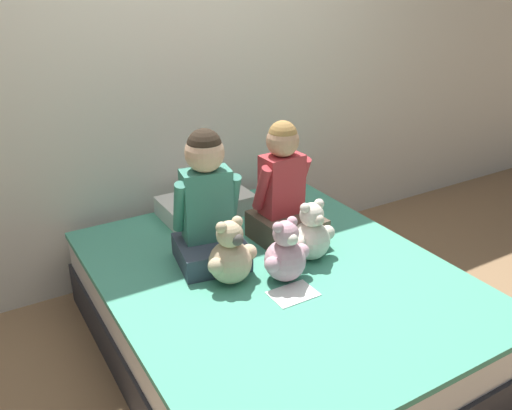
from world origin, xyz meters
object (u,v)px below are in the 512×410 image
teddy_bear_held_by_left_child (230,256)px  teddy_bear_held_by_right_child (311,235)px  child_on_right (284,194)px  teddy_bear_between_children (285,255)px  child_on_left (208,205)px  sign_card (293,294)px  pillow_at_headboard (206,205)px  bed (276,310)px

teddy_bear_held_by_left_child → teddy_bear_held_by_right_child: 0.45m
child_on_right → teddy_bear_held_by_right_child: 0.28m
child_on_right → teddy_bear_between_children: bearing=-125.5°
child_on_left → sign_card: 0.59m
child_on_left → teddy_bear_between_children: bearing=-47.9°
teddy_bear_between_children → child_on_right: bearing=47.1°
child_on_left → pillow_at_headboard: child_on_left is taller
bed → child_on_right: (0.22, 0.27, 0.48)m
teddy_bear_held_by_left_child → sign_card: (0.19, -0.24, -0.13)m
child_on_left → teddy_bear_held_by_left_child: child_on_left is taller
teddy_bear_between_children → bed: bearing=76.9°
child_on_left → teddy_bear_between_children: size_ratio=2.16×
child_on_left → pillow_at_headboard: 0.60m
bed → sign_card: size_ratio=9.08×
child_on_left → teddy_bear_held_by_right_child: size_ratio=2.16×
teddy_bear_held_by_right_child → pillow_at_headboard: (-0.22, 0.74, -0.08)m
teddy_bear_between_children → pillow_at_headboard: teddy_bear_between_children is taller
child_on_right → pillow_at_headboard: (-0.22, 0.50, -0.21)m
child_on_right → pillow_at_headboard: child_on_right is taller
pillow_at_headboard → teddy_bear_between_children: bearing=-90.3°
bed → pillow_at_headboard: 0.82m
child_on_right → teddy_bear_between_children: child_on_right is taller
bed → child_on_right: 0.60m
pillow_at_headboard → sign_card: bearing=-92.4°
teddy_bear_between_children → pillow_at_headboard: bearing=79.7°
child_on_left → teddy_bear_between_children: (0.22, -0.35, -0.17)m
teddy_bear_between_children → sign_card: 0.18m
bed → child_on_right: child_on_right is taller
teddy_bear_held_by_left_child → pillow_at_headboard: bearing=62.4°
pillow_at_headboard → teddy_bear_held_by_right_child: bearing=-73.5°
child_on_right → sign_card: child_on_right is taller
child_on_left → sign_card: (0.18, -0.47, -0.30)m
teddy_bear_held_by_left_child → teddy_bear_held_by_right_child: (0.45, -0.01, -0.00)m
teddy_bear_held_by_left_child → sign_card: size_ratio=1.54×
child_on_right → child_on_left: bearing=177.0°
teddy_bear_held_by_right_child → sign_card: size_ratio=1.49×
teddy_bear_held_by_left_child → pillow_at_headboard: teddy_bear_held_by_left_child is taller
sign_card → child_on_right: bearing=61.3°
teddy_bear_held_by_left_child → sign_card: bearing=-62.2°
teddy_bear_held_by_left_child → teddy_bear_held_by_right_child: bearing=-12.0°
bed → child_on_left: (-0.22, 0.27, 0.53)m
teddy_bear_held_by_right_child → pillow_at_headboard: teddy_bear_held_by_right_child is taller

